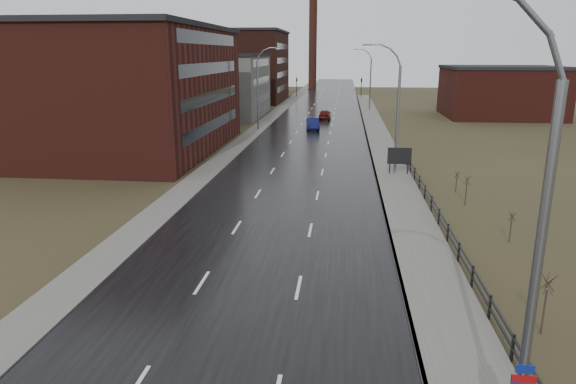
% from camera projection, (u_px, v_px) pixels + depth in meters
% --- Properties ---
extents(road, '(14.00, 300.00, 0.06)m').
position_uv_depth(road, '(313.00, 133.00, 70.07)').
color(road, black).
rests_on(road, ground).
extents(sidewalk_right, '(3.20, 180.00, 0.18)m').
position_uv_depth(sidewalk_right, '(393.00, 176.00, 45.16)').
color(sidewalk_right, '#595651').
rests_on(sidewalk_right, ground).
extents(curb_right, '(0.16, 180.00, 0.18)m').
position_uv_depth(curb_right, '(376.00, 176.00, 45.32)').
color(curb_right, slate).
rests_on(curb_right, ground).
extents(sidewalk_left, '(2.40, 260.00, 0.12)m').
position_uv_depth(sidewalk_left, '(254.00, 132.00, 70.94)').
color(sidewalk_left, '#595651').
rests_on(sidewalk_left, ground).
extents(warehouse_near, '(22.44, 28.56, 13.50)m').
position_uv_depth(warehouse_near, '(114.00, 89.00, 56.15)').
color(warehouse_near, '#471914').
rests_on(warehouse_near, ground).
extents(warehouse_mid, '(16.32, 20.40, 10.50)m').
position_uv_depth(warehouse_mid, '(216.00, 85.00, 87.88)').
color(warehouse_mid, slate).
rests_on(warehouse_mid, ground).
extents(warehouse_far, '(26.52, 24.48, 15.50)m').
position_uv_depth(warehouse_far, '(226.00, 66.00, 116.54)').
color(warehouse_far, '#331611').
rests_on(warehouse_far, ground).
extents(building_right, '(18.36, 16.32, 8.50)m').
position_uv_depth(building_right, '(500.00, 92.00, 86.85)').
color(building_right, '#471914').
rests_on(building_right, ground).
extents(smokestack, '(2.70, 2.70, 30.70)m').
position_uv_depth(smokestack, '(313.00, 36.00, 152.99)').
color(smokestack, '#331611').
rests_on(smokestack, ground).
extents(streetlight_main, '(3.91, 0.29, 12.11)m').
position_uv_depth(streetlight_main, '(524.00, 252.00, 11.95)').
color(streetlight_main, slate).
rests_on(streetlight_main, ground).
extents(streetlight_right_mid, '(3.36, 0.28, 11.35)m').
position_uv_depth(streetlight_right_mid, '(395.00, 109.00, 44.63)').
color(streetlight_right_mid, slate).
rests_on(streetlight_right_mid, ground).
extents(streetlight_left, '(3.36, 0.28, 11.35)m').
position_uv_depth(streetlight_left, '(260.00, 88.00, 71.29)').
color(streetlight_left, slate).
rests_on(streetlight_left, ground).
extents(streetlight_right_far, '(3.36, 0.28, 11.35)m').
position_uv_depth(streetlight_right_far, '(369.00, 79.00, 96.43)').
color(streetlight_right_far, slate).
rests_on(streetlight_right_far, ground).
extents(guardrail, '(0.10, 53.05, 1.10)m').
position_uv_depth(guardrail, '(450.00, 234.00, 28.81)').
color(guardrail, black).
rests_on(guardrail, ground).
extents(shrub_c, '(0.59, 0.62, 2.50)m').
position_uv_depth(shrub_c, '(545.00, 303.00, 19.61)').
color(shrub_c, '#382D23').
rests_on(shrub_c, ground).
extents(shrub_d, '(0.44, 0.46, 1.83)m').
position_uv_depth(shrub_d, '(511.00, 226.00, 29.35)').
color(shrub_d, '#382D23').
rests_on(shrub_d, ground).
extents(shrub_e, '(0.52, 0.54, 2.17)m').
position_uv_depth(shrub_e, '(466.00, 190.00, 36.48)').
color(shrub_e, '#382D23').
rests_on(shrub_e, ground).
extents(shrub_f, '(0.41, 0.43, 1.68)m').
position_uv_depth(shrub_f, '(456.00, 181.00, 39.95)').
color(shrub_f, '#382D23').
rests_on(shrub_f, ground).
extents(billboard, '(2.08, 0.17, 2.53)m').
position_uv_depth(billboard, '(399.00, 157.00, 45.24)').
color(billboard, black).
rests_on(billboard, ground).
extents(traffic_light_left, '(0.58, 2.73, 5.30)m').
position_uv_depth(traffic_light_left, '(297.00, 78.00, 127.28)').
color(traffic_light_left, black).
rests_on(traffic_light_left, ground).
extents(traffic_light_right, '(0.58, 2.73, 5.30)m').
position_uv_depth(traffic_light_right, '(362.00, 78.00, 125.58)').
color(traffic_light_right, black).
rests_on(traffic_light_right, ground).
extents(car_near, '(2.28, 5.14, 1.64)m').
position_uv_depth(car_near, '(313.00, 124.00, 72.57)').
color(car_near, '#0D1043').
rests_on(car_near, ground).
extents(car_far, '(1.93, 4.76, 1.62)m').
position_uv_depth(car_far, '(325.00, 115.00, 83.95)').
color(car_far, '#4D0D0C').
rests_on(car_far, ground).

